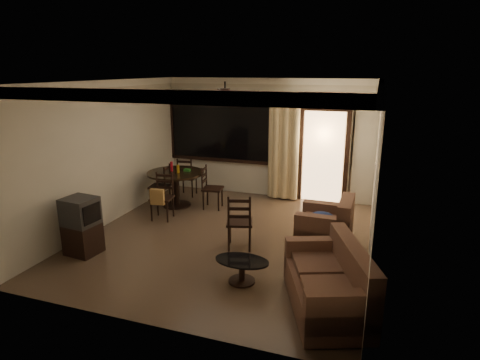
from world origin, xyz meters
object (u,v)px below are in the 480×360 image
(dining_table, at_px, (176,179))
(sofa, at_px, (331,285))
(coffee_table, at_px, (242,267))
(dining_chair_north, at_px, (187,184))
(dining_chair_east, at_px, (212,196))
(tv_cabinet, at_px, (82,226))
(dining_chair_south, at_px, (162,205))
(armchair, at_px, (328,228))
(side_chair, at_px, (240,232))
(dining_chair_west, at_px, (161,194))

(dining_table, distance_m, sofa, 4.83)
(coffee_table, bearing_deg, dining_chair_north, 126.31)
(dining_chair_east, xyz_separation_m, tv_cabinet, (-1.18, -2.80, 0.21))
(tv_cabinet, relative_size, coffee_table, 1.22)
(dining_chair_south, bearing_deg, dining_table, 89.90)
(armchair, distance_m, side_chair, 1.52)
(dining_chair_north, relative_size, sofa, 0.53)
(sofa, bearing_deg, coffee_table, 147.30)
(dining_chair_north, distance_m, sofa, 5.42)
(tv_cabinet, bearing_deg, armchair, 27.76)
(dining_chair_south, relative_size, coffee_table, 1.19)
(dining_chair_east, bearing_deg, coffee_table, -157.70)
(dining_chair_north, bearing_deg, coffee_table, 118.56)
(armchair, bearing_deg, tv_cabinet, -157.07)
(dining_table, bearing_deg, tv_cabinet, -97.39)
(dining_chair_west, relative_size, dining_chair_south, 1.00)
(dining_chair_east, xyz_separation_m, coffee_table, (1.64, -2.84, -0.05))
(dining_chair_east, distance_m, sofa, 4.29)
(side_chair, bearing_deg, dining_chair_east, -71.41)
(dining_chair_south, height_order, armchair, dining_chair_south)
(dining_chair_east, xyz_separation_m, dining_chair_north, (-0.94, 0.67, 0.00))
(dining_chair_east, bearing_deg, dining_table, 89.93)
(dining_table, xyz_separation_m, side_chair, (2.07, -1.64, -0.33))
(dining_chair_west, xyz_separation_m, side_chair, (2.41, -1.53, 0.01))
(sofa, distance_m, side_chair, 2.18)
(dining_table, bearing_deg, coffee_table, -47.85)
(dining_chair_west, height_order, dining_chair_south, same)
(dining_chair_south, distance_m, sofa, 4.24)
(tv_cabinet, distance_m, armchair, 4.14)
(dining_chair_east, relative_size, sofa, 0.53)
(dining_chair_west, xyz_separation_m, tv_cabinet, (-0.01, -2.57, 0.21))
(dining_chair_west, xyz_separation_m, sofa, (4.10, -2.89, 0.06))
(dining_chair_north, xyz_separation_m, tv_cabinet, (-0.24, -3.46, 0.21))
(dining_table, relative_size, tv_cabinet, 1.29)
(dining_table, xyz_separation_m, dining_chair_north, (-0.11, 0.78, -0.34))
(tv_cabinet, xyz_separation_m, coffee_table, (2.82, -0.05, -0.26))
(armchair, relative_size, coffee_table, 1.14)
(coffee_table, relative_size, side_chair, 0.81)
(dining_table, height_order, dining_chair_west, dining_table)
(dining_chair_west, bearing_deg, dining_chair_east, 93.21)
(dining_table, height_order, dining_chair_south, dining_table)
(dining_chair_south, distance_m, dining_chair_north, 1.64)
(dining_chair_east, bearing_deg, dining_chair_west, 93.21)
(dining_chair_south, xyz_separation_m, armchair, (3.39, -0.31, 0.06))
(dining_table, xyz_separation_m, dining_chair_west, (-0.34, -0.11, -0.34))
(dining_chair_south, bearing_deg, dining_chair_east, 45.70)
(dining_chair_west, distance_m, dining_chair_south, 0.86)
(dining_chair_north, relative_size, tv_cabinet, 0.97)
(dining_chair_north, xyz_separation_m, sofa, (3.87, -3.78, 0.06))
(tv_cabinet, relative_size, side_chair, 0.98)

